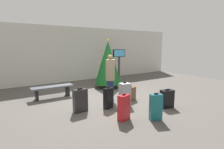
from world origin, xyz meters
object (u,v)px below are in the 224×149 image
(flight_info_kiosk, at_px, (119,59))
(suitcase_2, at_px, (108,98))
(suitcase_1, at_px, (124,107))
(suitcase_3, at_px, (125,94))
(holiday_tree, at_px, (108,63))
(suitcase_6, at_px, (130,94))
(suitcase_5, at_px, (80,101))
(suitcase_0, at_px, (167,99))
(traveller_0, at_px, (110,76))
(suitcase_4, at_px, (156,107))
(waiting_bench, at_px, (53,89))

(flight_info_kiosk, height_order, suitcase_2, flight_info_kiosk)
(flight_info_kiosk, xyz_separation_m, suitcase_1, (-3.41, -4.99, -0.95))
(suitcase_3, bearing_deg, holiday_tree, 70.13)
(suitcase_6, bearing_deg, suitcase_5, -177.34)
(suitcase_0, distance_m, suitcase_5, 2.90)
(traveller_0, bearing_deg, suitcase_4, -89.98)
(flight_info_kiosk, relative_size, waiting_bench, 1.15)
(suitcase_0, bearing_deg, suitcase_3, 137.38)
(suitcase_2, xyz_separation_m, suitcase_3, (0.65, -0.06, 0.05))
(holiday_tree, height_order, suitcase_2, holiday_tree)
(flight_info_kiosk, height_order, traveller_0, flight_info_kiosk)
(suitcase_3, bearing_deg, waiting_bench, 128.72)
(suitcase_3, relative_size, suitcase_6, 1.51)
(suitcase_0, xyz_separation_m, suitcase_4, (-1.09, -0.50, 0.07))
(flight_info_kiosk, height_order, suitcase_3, flight_info_kiosk)
(holiday_tree, relative_size, suitcase_2, 3.32)
(flight_info_kiosk, height_order, suitcase_5, flight_info_kiosk)
(flight_info_kiosk, height_order, suitcase_4, flight_info_kiosk)
(suitcase_4, xyz_separation_m, suitcase_6, (0.59, 1.84, -0.12))
(suitcase_1, relative_size, suitcase_6, 1.38)
(suitcase_0, height_order, suitcase_4, suitcase_4)
(traveller_0, distance_m, suitcase_1, 2.10)
(suitcase_6, bearing_deg, flight_info_kiosk, 60.40)
(waiting_bench, xyz_separation_m, suitcase_5, (0.31, -2.07, 0.00))
(suitcase_0, bearing_deg, flight_info_kiosk, 72.55)
(holiday_tree, relative_size, suitcase_1, 3.20)
(holiday_tree, height_order, suitcase_6, holiday_tree)
(flight_info_kiosk, distance_m, suitcase_3, 4.87)
(suitcase_3, distance_m, suitcase_6, 0.68)
(suitcase_2, bearing_deg, waiting_bench, 118.35)
(suitcase_2, relative_size, suitcase_3, 0.88)
(holiday_tree, relative_size, suitcase_0, 3.77)
(waiting_bench, relative_size, suitcase_3, 1.95)
(waiting_bench, height_order, suitcase_3, suitcase_3)
(flight_info_kiosk, distance_m, suitcase_6, 4.31)
(holiday_tree, height_order, suitcase_0, holiday_tree)
(suitcase_3, relative_size, suitcase_5, 1.08)
(waiting_bench, height_order, suitcase_5, suitcase_5)
(suitcase_2, height_order, suitcase_5, suitcase_5)
(holiday_tree, height_order, suitcase_4, holiday_tree)
(traveller_0, bearing_deg, flight_info_kiosk, 49.54)
(holiday_tree, height_order, suitcase_3, holiday_tree)
(suitcase_3, distance_m, suitcase_4, 1.48)
(suitcase_1, bearing_deg, flight_info_kiosk, 55.66)
(suitcase_1, bearing_deg, suitcase_3, 51.44)
(flight_info_kiosk, xyz_separation_m, suitcase_3, (-2.62, -4.00, -0.92))
(waiting_bench, xyz_separation_m, suitcase_6, (2.43, -1.97, -0.11))
(holiday_tree, relative_size, suitcase_6, 4.42)
(suitcase_0, bearing_deg, suitcase_4, -155.23)
(suitcase_0, bearing_deg, traveller_0, 120.22)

